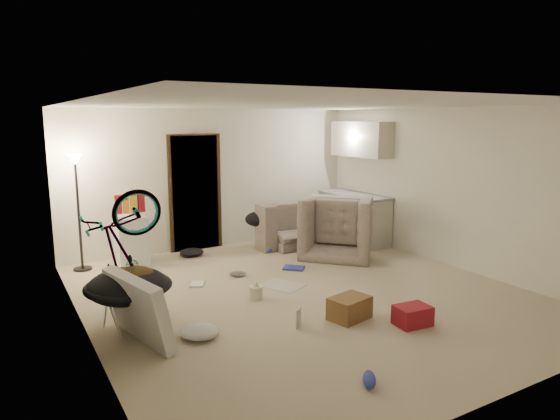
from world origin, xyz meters
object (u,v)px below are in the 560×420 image
armchair (340,232)px  bicycle (125,288)px  juicer (256,292)px  floor_lamp (77,187)px  kitchen_counter (354,219)px  drink_case_b (413,315)px  mini_fridge (131,241)px  drink_case_a (349,308)px  saucer_chair (129,294)px  sofa (304,226)px  tv_box (138,309)px

armchair → bicycle: size_ratio=0.74×
bicycle → juicer: bicycle is taller
floor_lamp → bicycle: floor_lamp is taller
kitchen_counter → drink_case_b: kitchen_counter is taller
floor_lamp → mini_fridge: bearing=-7.7°
armchair → drink_case_a: 2.96m
kitchen_counter → armchair: size_ratio=1.27×
saucer_chair → kitchen_counter: bearing=22.6°
sofa → drink_case_a: size_ratio=4.59×
sofa → tv_box: (-3.89, -2.81, 0.05)m
floor_lamp → drink_case_b: floor_lamp is taller
armchair → drink_case_b: size_ratio=3.01×
mini_fridge → juicer: size_ratio=3.23×
saucer_chair → tv_box: 0.40m
tv_box → drink_case_b: (2.81, -1.14, -0.25)m
mini_fridge → saucer_chair: bearing=-104.5°
bicycle → saucer_chair: (0.00, -0.16, -0.01)m
sofa → tv_box: 4.80m
floor_lamp → drink_case_a: floor_lamp is taller
tv_box → kitchen_counter: bearing=13.9°
floor_lamp → tv_box: (0.10, -3.01, -0.95)m
floor_lamp → mini_fridge: floor_lamp is taller
kitchen_counter → tv_box: kitchen_counter is taller
juicer → sofa: bearing=45.9°
tv_box → juicer: bearing=4.3°
sofa → saucer_chair: (-3.89, -2.42, 0.09)m
bicycle → drink_case_b: size_ratio=4.08×
sofa → tv_box: tv_box is taller
sofa → drink_case_a: 3.80m
mini_fridge → saucer_chair: (-0.64, -2.52, 0.01)m
bicycle → drink_case_a: bearing=-116.5°
armchair → mini_fridge: bearing=28.0°
juicer → mini_fridge: bearing=112.6°
bicycle → drink_case_b: bicycle is taller
drink_case_a → juicer: size_ratio=1.89×
saucer_chair → tv_box: tv_box is taller
mini_fridge → saucer_chair: mini_fridge is taller
kitchen_counter → armchair: kitchen_counter is taller
floor_lamp → drink_case_a: bearing=-56.7°
saucer_chair → juicer: saucer_chair is taller
sofa → kitchen_counter: bearing=152.4°
bicycle → kitchen_counter: bearing=-68.3°
saucer_chair → drink_case_b: 3.21m
armchair → mini_fridge: mini_fridge is taller
sofa → tv_box: bearing=36.4°
juicer → tv_box: bearing=-163.0°
sofa → tv_box: size_ratio=1.95×
drink_case_a → juicer: drink_case_a is taller
drink_case_a → juicer: (-0.65, 1.14, -0.03)m
bicycle → tv_box: bearing=-179.2°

